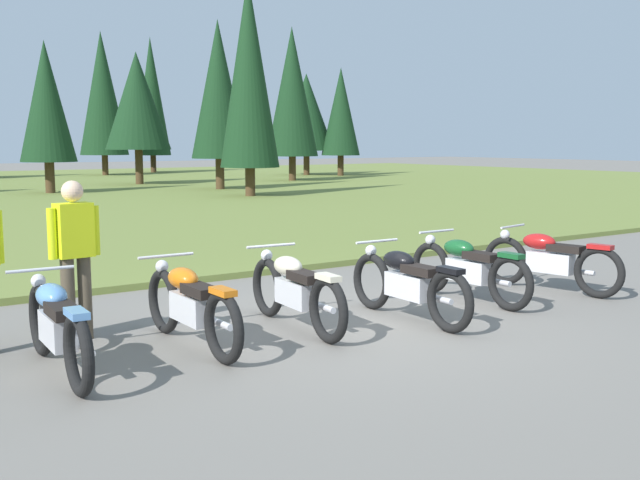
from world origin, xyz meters
name	(u,v)px	position (x,y,z in m)	size (l,w,h in m)	color
ground_plane	(350,324)	(0.00, 0.00, 0.00)	(140.00, 140.00, 0.00)	slate
forest_treeline	(34,95)	(4.24, 30.77, 4.26)	(36.61, 25.78, 8.69)	#47331E
motorcycle_sky_blue	(57,326)	(-3.25, 0.00, 0.44)	(0.62, 2.10, 0.88)	black
motorcycle_orange	(191,305)	(-1.90, 0.13, 0.44)	(0.62, 2.10, 0.88)	black
motorcycle_cream	(295,290)	(-0.63, 0.17, 0.44)	(0.62, 2.10, 0.88)	black
motorcycle_black	(408,283)	(0.67, -0.22, 0.44)	(0.62, 2.10, 0.88)	black
motorcycle_british_green	(468,268)	(2.00, 0.12, 0.44)	(0.62, 2.10, 0.88)	black
motorcycle_red	(550,260)	(3.42, -0.05, 0.44)	(0.70, 2.08, 0.88)	black
rider_in_hivis_vest	(75,250)	(-2.76, 1.05, 0.95)	(0.55, 0.26, 1.67)	#4C4233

